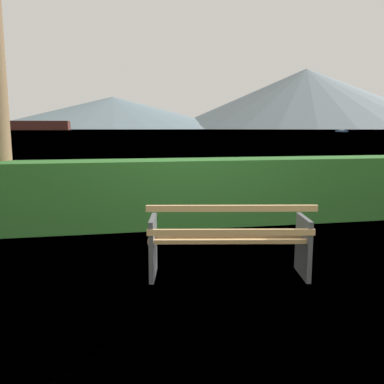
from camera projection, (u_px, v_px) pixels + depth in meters
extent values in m
plane|color=#4C6B33|center=(228.00, 275.00, 4.59)|extent=(1400.00, 1400.00, 0.00)
plane|color=slate|center=(115.00, 130.00, 302.50)|extent=(620.00, 620.00, 0.00)
cube|color=tan|center=(230.00, 241.00, 4.33)|extent=(1.75, 0.38, 0.04)
cube|color=tan|center=(228.00, 237.00, 4.52)|extent=(1.75, 0.38, 0.04)
cube|color=tan|center=(227.00, 232.00, 4.71)|extent=(1.75, 0.38, 0.04)
cube|color=tan|center=(231.00, 232.00, 4.24)|extent=(1.74, 0.36, 0.06)
cube|color=tan|center=(232.00, 208.00, 4.16)|extent=(1.74, 0.36, 0.06)
cube|color=#4C4C51|center=(153.00, 247.00, 4.51)|extent=(0.14, 0.51, 0.68)
cube|color=#4C4C51|center=(303.00, 247.00, 4.53)|extent=(0.14, 0.51, 0.68)
cube|color=#2D6B28|center=(188.00, 192.00, 6.93)|extent=(9.29, 0.77, 1.12)
cube|color=#471E19|center=(9.00, 125.00, 286.51)|extent=(83.33, 16.87, 6.52)
cube|color=#335693|center=(342.00, 131.00, 163.23)|extent=(3.55, 8.05, 0.64)
cube|color=silver|center=(342.00, 130.00, 163.15)|extent=(2.02, 3.03, 0.46)
cone|color=slate|center=(113.00, 113.00, 577.83)|extent=(355.91, 355.91, 45.17)
cone|color=gray|center=(305.00, 99.00, 578.91)|extent=(392.71, 392.71, 84.42)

